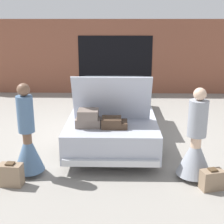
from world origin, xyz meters
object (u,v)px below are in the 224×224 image
car (113,109)px  suitcase_beside_right_person (212,180)px  person_left (28,143)px  person_right (195,147)px  suitcase_beside_left_person (11,175)px

car → suitcase_beside_right_person: bearing=-59.5°
person_left → car: bearing=149.6°
person_left → suitcase_beside_right_person: bearing=82.8°
person_right → suitcase_beside_left_person: (-3.24, -0.35, -0.40)m
person_left → suitcase_beside_right_person: (3.26, -0.48, -0.45)m
suitcase_beside_left_person → person_right: bearing=6.1°
car → person_right: car is taller
person_right → suitcase_beside_left_person: bearing=99.6°
person_right → suitcase_beside_right_person: 0.62m
suitcase_beside_right_person → person_right: bearing=118.2°
person_right → car: bearing=34.3°
car → suitcase_beside_left_person: 3.39m
car → person_left: person_left is taller
person_left → person_right: size_ratio=1.03×
car → suitcase_beside_left_person: car is taller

